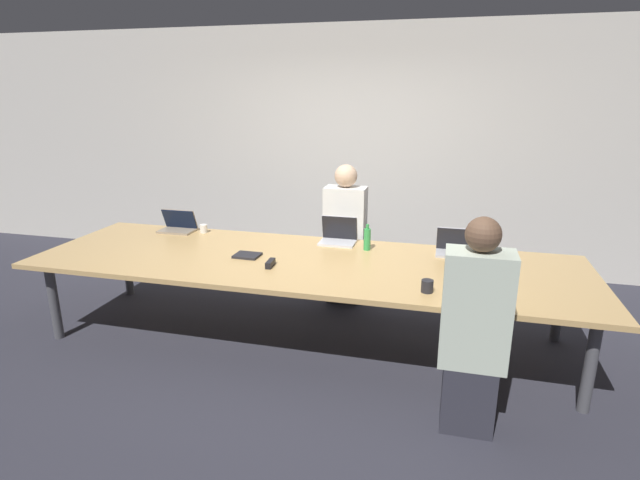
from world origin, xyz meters
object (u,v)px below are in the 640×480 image
Objects in this scene: laptop_near_right at (469,290)px; cup_far_left at (204,229)px; cup_near_right at (427,286)px; bottle_far_center at (367,239)px; person_near_right at (474,331)px; laptop_far_left at (178,225)px; laptop_far_right at (456,247)px; stapler at (270,263)px; laptop_far_center at (338,235)px; person_far_center at (345,236)px.

cup_far_left is at bearing -23.01° from laptop_near_right.
cup_near_right is 0.38× the size of bottle_far_center.
bottle_far_center is (-0.86, 1.27, 0.16)m from person_near_right.
bottle_far_center reaches higher than laptop_far_left.
bottle_far_center is (-0.75, -0.07, 0.03)m from laptop_far_right.
person_near_right is (0.11, -1.35, -0.12)m from laptop_far_right.
stapler is (-1.53, 0.65, 0.08)m from person_near_right.
stapler is at bearing 169.44° from cup_near_right.
laptop_far_right is at bearing 22.40° from stapler.
laptop_far_right is 1.00× the size of laptop_near_right.
bottle_far_center is at bearing 39.09° from stapler.
laptop_far_left is 1.92m from bottle_far_center.
person_near_right is at bearing -51.04° from laptop_far_center.
bottle_far_center is at bearing -4.19° from laptop_far_left.
person_far_center is (1.61, 0.38, -0.11)m from laptop_far_left.
cup_far_left is 1.25m from stapler.
laptop_near_right is 1.82m from person_far_center.
bottle_far_center is at bearing -28.09° from laptop_far_center.
person_far_center is 0.62m from bottle_far_center.
person_near_right reaches higher than laptop_far_center.
laptop_far_right is at bearing -85.32° from person_near_right.
cup_near_right is (2.48, -0.99, -0.02)m from laptop_far_left.
stapler is at bearing -10.53° from laptop_near_right.
laptop_far_left is 3.12m from person_near_right.
person_near_right reaches higher than laptop_near_right.
laptop_far_left is at bearing 178.59° from laptop_far_right.
laptop_near_right is at bearing -20.73° from laptop_far_left.
person_near_right is at bearing -26.92° from laptop_far_left.
stapler is (-0.38, -0.78, -0.05)m from laptop_far_center.
laptop_far_center is 0.33m from bottle_far_center.
cup_near_right is at bearing -56.66° from bottle_far_center.
cup_far_left is 0.25× the size of laptop_far_center.
stapler is at bearing -108.05° from person_far_center.
laptop_far_center is at bearing 60.21° from stapler.
cup_near_right is (-0.27, 0.05, -0.02)m from laptop_near_right.
bottle_far_center is (0.29, -0.16, 0.03)m from laptop_far_center.
bottle_far_center is at bearing -55.85° from person_near_right.
laptop_far_right is 0.76m from bottle_far_center.
laptop_far_center is 0.38m from person_far_center.
person_near_right is at bearing -55.85° from bottle_far_center.
laptop_far_center is (-0.85, 1.01, 0.03)m from cup_near_right.
laptop_near_right is 1.54m from laptop_far_center.
person_near_right is 15.67× the size of cup_near_right.
laptop_far_left is 2.67m from cup_near_right.
laptop_far_left is at bearing -20.73° from laptop_near_right.
stapler is at bearing -137.31° from bottle_far_center.
laptop_near_right is at bearing -10.36° from cup_near_right.
laptop_far_left is 2.94m from laptop_near_right.
laptop_far_right is at bearing 78.21° from cup_near_right.
laptop_far_center is (-1.12, 1.05, 0.00)m from laptop_near_right.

